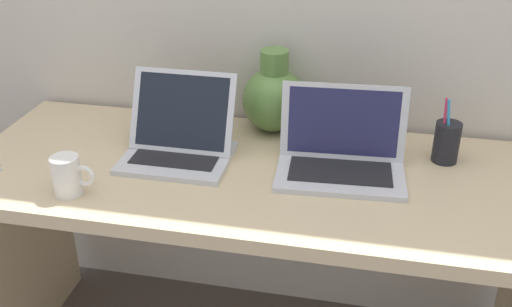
{
  "coord_description": "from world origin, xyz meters",
  "views": [
    {
      "loc": [
        0.3,
        -1.41,
        1.55
      ],
      "look_at": [
        0.0,
        0.0,
        0.79
      ],
      "focal_mm": 42.09,
      "sensor_mm": 36.0,
      "label": 1
    }
  ],
  "objects_px": {
    "laptop_left": "(180,136)",
    "coffee_mug": "(68,176)",
    "laptop_right": "(342,150)",
    "green_vase": "(274,98)",
    "pen_cup": "(446,142)"
  },
  "relations": [
    {
      "from": "green_vase",
      "to": "pen_cup",
      "type": "distance_m",
      "value": 0.52
    },
    {
      "from": "coffee_mug",
      "to": "laptop_right",
      "type": "bearing_deg",
      "value": 22.24
    },
    {
      "from": "laptop_left",
      "to": "coffee_mug",
      "type": "distance_m",
      "value": 0.34
    },
    {
      "from": "green_vase",
      "to": "pen_cup",
      "type": "height_order",
      "value": "green_vase"
    },
    {
      "from": "laptop_left",
      "to": "laptop_right",
      "type": "bearing_deg",
      "value": 1.48
    },
    {
      "from": "coffee_mug",
      "to": "pen_cup",
      "type": "xyz_separation_m",
      "value": [
        0.95,
        0.38,
        0.01
      ]
    },
    {
      "from": "green_vase",
      "to": "pen_cup",
      "type": "relative_size",
      "value": 1.34
    },
    {
      "from": "laptop_left",
      "to": "green_vase",
      "type": "distance_m",
      "value": 0.33
    },
    {
      "from": "laptop_left",
      "to": "pen_cup",
      "type": "bearing_deg",
      "value": 9.14
    },
    {
      "from": "coffee_mug",
      "to": "pen_cup",
      "type": "distance_m",
      "value": 1.03
    },
    {
      "from": "laptop_right",
      "to": "pen_cup",
      "type": "bearing_deg",
      "value": 20.76
    },
    {
      "from": "laptop_left",
      "to": "laptop_right",
      "type": "xyz_separation_m",
      "value": [
        0.46,
        0.01,
        -0.0
      ]
    },
    {
      "from": "laptop_right",
      "to": "coffee_mug",
      "type": "bearing_deg",
      "value": -157.76
    },
    {
      "from": "laptop_left",
      "to": "coffee_mug",
      "type": "bearing_deg",
      "value": -128.89
    },
    {
      "from": "laptop_left",
      "to": "pen_cup",
      "type": "xyz_separation_m",
      "value": [
        0.74,
        0.12,
        -0.0
      ]
    }
  ]
}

